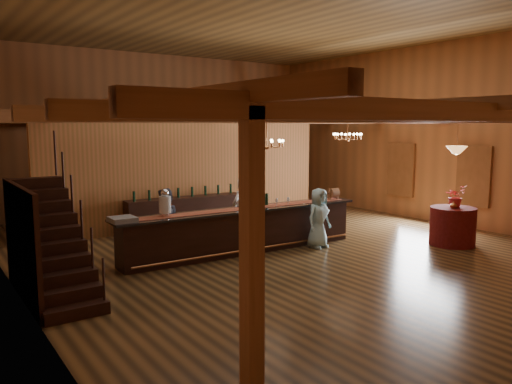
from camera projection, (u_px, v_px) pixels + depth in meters
floor at (276, 246)px, 12.55m from camera, size 14.00×14.00×0.00m
ceiling at (277, 19)px, 11.82m from camera, size 14.00×14.00×0.00m
wall_back at (159, 133)px, 17.88m from camera, size 12.00×0.10×5.50m
wall_left at (6, 140)px, 8.79m from camera, size 0.10×14.00×5.50m
wall_right at (430, 134)px, 15.58m from camera, size 0.10×14.00×5.50m
beam_grid at (265, 116)px, 12.53m from camera, size 11.90×13.90×0.39m
support_posts at (289, 184)px, 11.93m from camera, size 9.20×10.20×3.20m
partition_wall at (192, 174)px, 14.91m from camera, size 9.00×0.18×3.10m
window_right_front at (474, 176)px, 14.41m from camera, size 0.12×1.05×1.75m
window_right_back at (401, 170)px, 16.53m from camera, size 0.12×1.05×1.75m
staircase at (54, 241)px, 8.73m from camera, size 1.00×2.80×2.00m
backroom_boxes at (171, 199)px, 16.79m from camera, size 4.10×0.60×1.10m
tasting_bar at (243, 230)px, 11.85m from camera, size 6.32×1.03×1.06m
beverage_dispenser at (165, 203)px, 10.74m from camera, size 0.26×0.26×0.60m
glass_rack_tray at (123, 219)px, 10.17m from camera, size 0.50×0.50×0.10m
raffle_drum at (334, 193)px, 13.21m from camera, size 0.34×0.24×0.30m
bar_bottle_0 at (258, 200)px, 12.13m from camera, size 0.07×0.07×0.30m
bar_bottle_1 at (265, 199)px, 12.23m from camera, size 0.07×0.07×0.30m
bar_bottle_2 at (267, 199)px, 12.27m from camera, size 0.07×0.07×0.30m
backbar_shelf at (186, 214)px, 14.31m from camera, size 3.48×0.77×0.97m
round_table at (453, 226)px, 12.57m from camera, size 1.11×1.11×0.96m
chandelier_left at (267, 143)px, 11.89m from camera, size 0.80×0.80×0.77m
chandelier_right at (348, 136)px, 14.12m from camera, size 0.80×0.80×0.65m
pendant_lamp at (457, 150)px, 12.31m from camera, size 0.52×0.52×0.90m
bartender at (242, 210)px, 12.67m from camera, size 0.73×0.60×1.72m
staff_second at (165, 223)px, 11.36m from camera, size 0.97×0.93×1.58m
guest at (319, 218)px, 12.27m from camera, size 0.78×0.56×1.48m
floor_plant at (238, 198)px, 16.17m from camera, size 0.90×0.81×1.34m
table_flowers at (455, 196)px, 12.52m from camera, size 0.53×0.47×0.56m
table_vase at (453, 203)px, 12.35m from camera, size 0.16×0.16×0.28m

